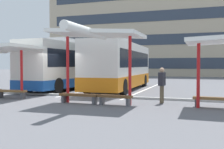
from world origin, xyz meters
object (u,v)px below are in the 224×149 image
at_px(bench_2, 12,92).
at_px(bench_4, 115,98).
at_px(waiting_shelter_2, 95,35).
at_px(waiting_passenger_0, 162,83).
at_px(coach_bus_0, 73,66).
at_px(bench_3, 79,96).
at_px(bench_5, 214,100).
at_px(coach_bus_1, 120,66).

distance_m(bench_2, bench_4, 6.16).
distance_m(waiting_shelter_2, waiting_passenger_0, 3.84).
bearing_deg(coach_bus_0, waiting_shelter_2, -56.81).
bearing_deg(coach_bus_0, bench_3, -61.42).
relative_size(bench_4, waiting_passenger_0, 0.95).
distance_m(coach_bus_0, waiting_shelter_2, 9.18).
distance_m(bench_3, bench_4, 1.80).
xyz_separation_m(coach_bus_0, bench_3, (4.06, -7.46, -1.43)).
relative_size(bench_3, bench_5, 1.10).
height_order(coach_bus_0, bench_5, coach_bus_0).
xyz_separation_m(bench_3, bench_4, (1.80, -0.02, -0.01)).
bearing_deg(waiting_passenger_0, bench_5, -17.69).
height_order(coach_bus_1, bench_5, coach_bus_1).
xyz_separation_m(waiting_shelter_2, waiting_passenger_0, (2.82, 1.42, -2.19)).
height_order(bench_2, waiting_passenger_0, waiting_passenger_0).
xyz_separation_m(coach_bus_0, waiting_passenger_0, (7.78, -6.17, -0.79)).
bearing_deg(waiting_passenger_0, bench_3, -160.79).
xyz_separation_m(bench_2, bench_3, (4.33, -0.60, 0.01)).
bearing_deg(coach_bus_1, bench_4, -74.63).
bearing_deg(coach_bus_1, bench_3, -87.97).
bearing_deg(bench_3, bench_4, -0.64).
height_order(coach_bus_0, bench_2, coach_bus_0).
distance_m(coach_bus_0, coach_bus_1, 3.80).
relative_size(bench_3, bench_4, 1.20).
bearing_deg(bench_4, coach_bus_1, 105.37).
distance_m(coach_bus_1, bench_3, 7.63).
bearing_deg(coach_bus_0, coach_bus_1, 0.54).
distance_m(coach_bus_1, bench_5, 9.47).
distance_m(coach_bus_0, bench_2, 7.02).
relative_size(bench_2, waiting_passenger_0, 0.99).
bearing_deg(waiting_passenger_0, coach_bus_1, 122.70).
relative_size(waiting_shelter_2, bench_3, 2.35).
xyz_separation_m(coach_bus_0, waiting_shelter_2, (4.96, -7.59, 1.41)).
height_order(coach_bus_1, bench_4, coach_bus_1).
height_order(bench_2, bench_4, same).
xyz_separation_m(bench_3, bench_5, (6.03, 0.56, -0.00)).
bearing_deg(waiting_shelter_2, coach_bus_0, 123.19).
distance_m(bench_2, bench_5, 10.36).
xyz_separation_m(bench_2, bench_4, (6.13, -0.62, -0.00)).
height_order(waiting_shelter_2, waiting_passenger_0, waiting_shelter_2).
relative_size(bench_2, waiting_shelter_2, 0.37).
height_order(coach_bus_0, bench_3, coach_bus_0).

